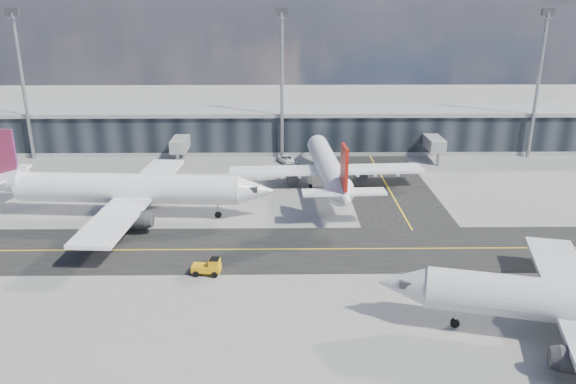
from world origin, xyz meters
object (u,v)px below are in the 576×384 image
service_van (287,159)px  airliner_redtail (328,167)px  airliner_af (124,189)px  baggage_tug (209,267)px

service_van → airliner_redtail: bearing=-91.2°
airliner_af → service_van: (24.00, 27.98, -3.50)m
airliner_af → airliner_redtail: (30.70, 12.10, -0.45)m
baggage_tug → service_van: baggage_tug is taller
baggage_tug → service_van: size_ratio=0.63×
airliner_af → service_van: 37.03m
airliner_redtail → baggage_tug: bearing=-120.7°
airliner_af → service_van: size_ratio=8.03×
airliner_af → service_van: airliner_af is taller
airliner_redtail → service_van: size_ratio=7.18×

